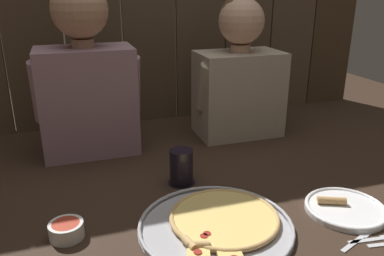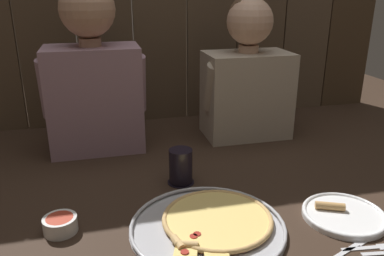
{
  "view_description": "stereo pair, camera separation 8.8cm",
  "coord_description": "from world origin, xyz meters",
  "px_view_note": "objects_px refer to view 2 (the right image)",
  "views": [
    {
      "loc": [
        -0.38,
        -1.01,
        0.61
      ],
      "look_at": [
        -0.01,
        0.1,
        0.18
      ],
      "focal_mm": 36.65,
      "sensor_mm": 36.0,
      "label": 1
    },
    {
      "loc": [
        -0.29,
        -1.04,
        0.61
      ],
      "look_at": [
        -0.01,
        0.1,
        0.18
      ],
      "focal_mm": 36.65,
      "sensor_mm": 36.0,
      "label": 2
    }
  ],
  "objects_px": {
    "drinking_glass": "(181,167)",
    "diner_right": "(247,74)",
    "dinner_plate": "(343,214)",
    "pizza_tray": "(211,224)",
    "diner_left": "(93,72)",
    "dipping_bowl": "(60,224)"
  },
  "relations": [
    {
      "from": "drinking_glass",
      "to": "diner_right",
      "type": "bearing_deg",
      "value": 45.3
    },
    {
      "from": "dinner_plate",
      "to": "diner_right",
      "type": "bearing_deg",
      "value": 92.81
    },
    {
      "from": "diner_left",
      "to": "dipping_bowl",
      "type": "bearing_deg",
      "value": -101.22
    },
    {
      "from": "dinner_plate",
      "to": "dipping_bowl",
      "type": "relative_size",
      "value": 2.58
    },
    {
      "from": "dipping_bowl",
      "to": "diner_right",
      "type": "xyz_separation_m",
      "value": [
        0.73,
        0.56,
        0.24
      ]
    },
    {
      "from": "diner_left",
      "to": "dinner_plate",
      "type": "bearing_deg",
      "value": -46.16
    },
    {
      "from": "pizza_tray",
      "to": "diner_right",
      "type": "height_order",
      "value": "diner_right"
    },
    {
      "from": "diner_left",
      "to": "drinking_glass",
      "type": "bearing_deg",
      "value": -55.35
    },
    {
      "from": "dinner_plate",
      "to": "diner_right",
      "type": "xyz_separation_m",
      "value": [
        -0.03,
        0.68,
        0.26
      ]
    },
    {
      "from": "drinking_glass",
      "to": "dipping_bowl",
      "type": "xyz_separation_m",
      "value": [
        -0.36,
        -0.19,
        -0.03
      ]
    },
    {
      "from": "dinner_plate",
      "to": "dipping_bowl",
      "type": "xyz_separation_m",
      "value": [
        -0.76,
        0.12,
        0.01
      ]
    },
    {
      "from": "pizza_tray",
      "to": "diner_left",
      "type": "height_order",
      "value": "diner_left"
    },
    {
      "from": "drinking_glass",
      "to": "diner_right",
      "type": "distance_m",
      "value": 0.56
    },
    {
      "from": "pizza_tray",
      "to": "dinner_plate",
      "type": "relative_size",
      "value": 1.82
    },
    {
      "from": "dipping_bowl",
      "to": "pizza_tray",
      "type": "bearing_deg",
      "value": -11.04
    },
    {
      "from": "diner_right",
      "to": "dipping_bowl",
      "type": "bearing_deg",
      "value": -142.52
    },
    {
      "from": "pizza_tray",
      "to": "diner_right",
      "type": "xyz_separation_m",
      "value": [
        0.34,
        0.63,
        0.25
      ]
    },
    {
      "from": "dinner_plate",
      "to": "drinking_glass",
      "type": "xyz_separation_m",
      "value": [
        -0.4,
        0.31,
        0.05
      ]
    },
    {
      "from": "pizza_tray",
      "to": "diner_left",
      "type": "relative_size",
      "value": 0.65
    },
    {
      "from": "drinking_glass",
      "to": "diner_left",
      "type": "relative_size",
      "value": 0.18
    },
    {
      "from": "pizza_tray",
      "to": "dinner_plate",
      "type": "bearing_deg",
      "value": -6.55
    },
    {
      "from": "pizza_tray",
      "to": "diner_left",
      "type": "distance_m",
      "value": 0.75
    }
  ]
}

